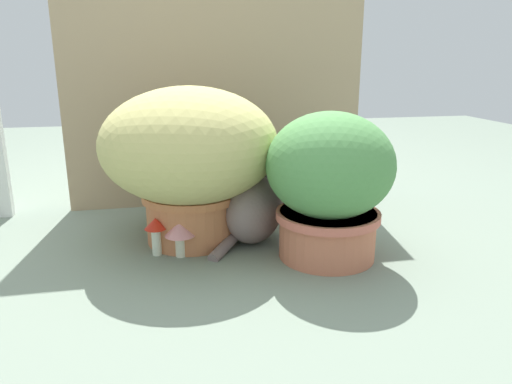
{
  "coord_description": "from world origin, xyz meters",
  "views": [
    {
      "loc": [
        -0.12,
        -1.45,
        0.59
      ],
      "look_at": [
        0.17,
        -0.02,
        0.18
      ],
      "focal_mm": 33.66,
      "sensor_mm": 36.0,
      "label": 1
    }
  ],
  "objects_px": {
    "cat": "(257,205)",
    "grass_planter": "(190,154)",
    "mushroom_ornament_red": "(156,229)",
    "mushroom_ornament_pink": "(180,231)",
    "leafy_planter": "(329,182)"
  },
  "relations": [
    {
      "from": "mushroom_ornament_pink",
      "to": "leafy_planter",
      "type": "bearing_deg",
      "value": -11.47
    },
    {
      "from": "cat",
      "to": "mushroom_ornament_red",
      "type": "bearing_deg",
      "value": -168.69
    },
    {
      "from": "leafy_planter",
      "to": "mushroom_ornament_pink",
      "type": "relative_size",
      "value": 3.88
    },
    {
      "from": "cat",
      "to": "mushroom_ornament_red",
      "type": "relative_size",
      "value": 2.68
    },
    {
      "from": "mushroom_ornament_red",
      "to": "mushroom_ornament_pink",
      "type": "xyz_separation_m",
      "value": [
        0.07,
        -0.03,
        -0.0
      ]
    },
    {
      "from": "cat",
      "to": "grass_planter",
      "type": "bearing_deg",
      "value": 169.39
    },
    {
      "from": "cat",
      "to": "mushroom_ornament_pink",
      "type": "relative_size",
      "value": 2.81
    },
    {
      "from": "grass_planter",
      "to": "mushroom_ornament_pink",
      "type": "xyz_separation_m",
      "value": [
        -0.05,
        -0.13,
        -0.21
      ]
    },
    {
      "from": "grass_planter",
      "to": "cat",
      "type": "distance_m",
      "value": 0.27
    },
    {
      "from": "grass_planter",
      "to": "mushroom_ornament_pink",
      "type": "bearing_deg",
      "value": -109.46
    },
    {
      "from": "mushroom_ornament_red",
      "to": "grass_planter",
      "type": "bearing_deg",
      "value": 41.58
    },
    {
      "from": "leafy_planter",
      "to": "cat",
      "type": "bearing_deg",
      "value": 135.11
    },
    {
      "from": "mushroom_ornament_red",
      "to": "mushroom_ornament_pink",
      "type": "distance_m",
      "value": 0.08
    },
    {
      "from": "cat",
      "to": "mushroom_ornament_red",
      "type": "height_order",
      "value": "cat"
    },
    {
      "from": "leafy_planter",
      "to": "mushroom_ornament_red",
      "type": "height_order",
      "value": "leafy_planter"
    }
  ]
}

